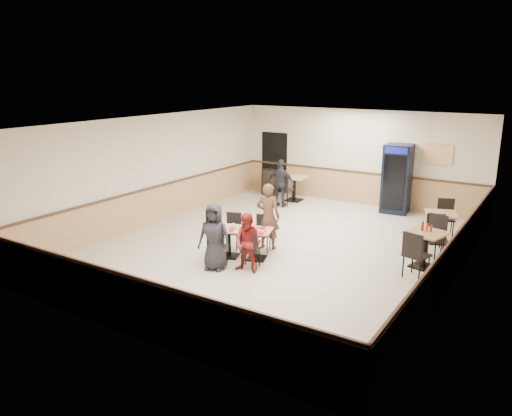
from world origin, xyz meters
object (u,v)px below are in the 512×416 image
Objects in this scene: side_table_far at (440,223)px; back_table at (294,185)px; diner_woman_left at (214,237)px; diner_man_opposite at (268,216)px; side_table_near at (425,244)px; pepsi_cooler at (397,179)px; lone_diner at (281,183)px; diner_woman_right at (248,243)px; main_table at (243,239)px; trash_bin at (269,182)px.

back_table is (-5.04, 1.85, 0.02)m from side_table_far.
diner_man_opposite reaches higher than diner_woman_left.
side_table_near is 1.14× the size of back_table.
diner_woman_left is 5.69m from side_table_far.
side_table_far is 2.93m from pepsi_cooler.
diner_woman_left is at bearing 95.92° from lone_diner.
diner_man_opposite reaches higher than side_table_near.
diner_woman_left is 1.57× the size of side_table_near.
diner_woman_right is 1.57× the size of back_table.
diner_man_opposite is 4.27m from side_table_far.
side_table_near is at bearing -69.62° from pepsi_cooler.
diner_woman_left is 0.96× the size of lone_diner.
diner_woman_left is 1.59× the size of side_table_far.
lone_diner is (-1.51, 4.39, 0.30)m from main_table.
side_table_near is (3.64, 1.60, 0.08)m from main_table.
pepsi_cooler reaches higher than diner_man_opposite.
pepsi_cooler is (1.59, 4.83, 0.24)m from diner_man_opposite.
lone_diner is (-1.37, 5.27, 0.03)m from diner_woman_left.
lone_diner reaches higher than main_table.
side_table_far is at bearing -55.78° from pepsi_cooler.
main_table is at bearing 125.10° from diner_woman_right.
diner_woman_right reaches higher than side_table_far.
diner_man_opposite is at bearing 65.35° from diner_woman_left.
diner_woman_left is 4.52m from side_table_near.
back_table is at bearing 86.91° from diner_woman_left.
back_table is at bearing -80.23° from diner_man_opposite.
side_table_near is at bearing -86.86° from side_table_far.
trash_bin reaches higher than side_table_far.
diner_woman_left reaches higher than side_table_far.
side_table_near is 1.01× the size of side_table_far.
side_table_far is at bearing -20.18° from back_table.
trash_bin is at bearing 111.13° from diner_woman_right.
lone_diner reaches higher than trash_bin.
back_table is at bearing 87.05° from main_table.
side_table_near is (3.78, 2.48, -0.19)m from diner_woman_left.
diner_man_opposite is 1.74× the size of side_table_far.
lone_diner is 1.76m from trash_bin.
diner_man_opposite is at bearing -69.63° from back_table.
side_table_near is at bearing 142.91° from lone_diner.
diner_woman_left reaches higher than trash_bin.
side_table_far is 5.37m from back_table.
diner_woman_right reaches higher than side_table_near.
side_table_far reaches higher than main_table.
lone_diner is 5.85m from side_table_near.
back_table is (-1.65, 4.44, -0.25)m from diner_man_opposite.
diner_man_opposite reaches higher than back_table.
diner_woman_right is at bearing -105.01° from pepsi_cooler.
pepsi_cooler is at bearing -166.55° from lone_diner.
diner_woman_left is 0.91× the size of diner_man_opposite.
pepsi_cooler is at bearing 0.56° from trash_bin.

